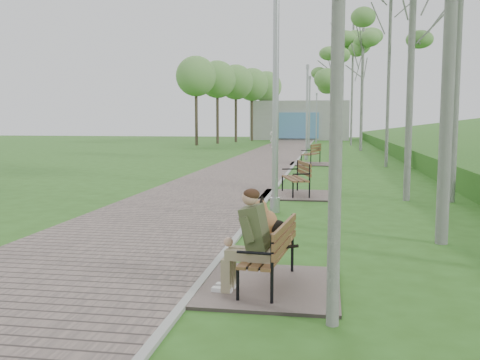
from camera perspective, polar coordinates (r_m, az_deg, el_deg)
name	(u,v)px	position (r m, az deg, el deg)	size (l,w,h in m)	color
ground	(196,290)	(6.43, -4.66, -11.62)	(120.00, 120.00, 0.00)	#2F5B1A
walkway	(265,159)	(27.69, 2.65, 2.28)	(3.50, 67.00, 0.04)	#62544F
kerb	(299,159)	(27.54, 6.27, 2.24)	(0.10, 67.00, 0.05)	#999993
building_north	(300,121)	(56.98, 6.44, 6.33)	(10.00, 5.20, 4.00)	#9E9E99
bench_main	(263,256)	(6.36, 2.47, -8.13)	(1.62, 1.80, 1.42)	#62544F
bench_second	(295,188)	(14.24, 5.93, -0.85)	(1.82, 2.02, 1.12)	#62544F
bench_third	(311,160)	(24.52, 7.57, 2.17)	(1.89, 2.10, 1.16)	#62544F
lamp_post_near	(276,91)	(11.50, 3.83, 9.47)	(0.22, 0.22, 5.59)	#A3A6AB
lamp_post_second	(307,116)	(27.12, 7.16, 6.80)	(0.18, 0.18, 4.75)	#A3A6AB
lamp_post_third	(309,115)	(38.11, 7.41, 6.90)	(0.20, 0.20, 5.09)	#A3A6AB
lamp_post_far	(316,120)	(48.91, 8.15, 6.40)	(0.17, 0.17, 4.45)	#A3A6AB
pedestrian_near	(274,138)	(38.34, 3.61, 4.55)	(0.57, 0.37, 1.56)	white
birch_mid_c	(391,10)	(24.15, 15.78, 17.05)	(2.41, 2.41, 8.36)	silver
birch_far_b	(335,68)	(33.67, 10.13, 11.72)	(2.25, 2.25, 6.61)	silver
birch_far_c	(363,51)	(36.70, 12.99, 13.25)	(2.52, 2.52, 8.27)	silver
birch_distant_a	(353,45)	(44.35, 11.97, 13.90)	(2.87, 2.87, 10.08)	silver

